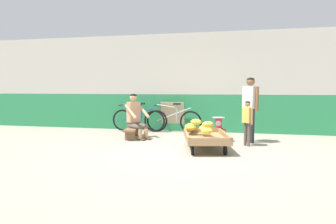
{
  "coord_description": "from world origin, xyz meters",
  "views": [
    {
      "loc": [
        0.97,
        -5.75,
        1.28
      ],
      "look_at": [
        -0.49,
        0.74,
        0.75
      ],
      "focal_mm": 31.9,
      "sensor_mm": 36.0,
      "label": 1
    }
  ],
  "objects": [
    {
      "name": "weighing_scale",
      "position": [
        0.6,
        1.42,
        0.45
      ],
      "size": [
        0.3,
        0.3,
        0.29
      ],
      "color": "#28282D",
      "rests_on": "plastic_crate"
    },
    {
      "name": "plastic_crate",
      "position": [
        0.6,
        1.42,
        0.15
      ],
      "size": [
        0.36,
        0.28,
        0.3
      ],
      "color": "red",
      "rests_on": "ground"
    },
    {
      "name": "back_wall",
      "position": [
        0.0,
        3.14,
        1.45
      ],
      "size": [
        16.0,
        0.3,
        2.89
      ],
      "color": "#287F4C",
      "rests_on": "ground"
    },
    {
      "name": "bicycle_far_left",
      "position": [
        -0.77,
        2.7,
        0.35
      ],
      "size": [
        1.66,
        0.48,
        0.86
      ],
      "color": "black",
      "rests_on": "ground"
    },
    {
      "name": "banana_cart",
      "position": [
        0.39,
        0.44,
        0.24
      ],
      "size": [
        1.14,
        1.59,
        0.36
      ],
      "color": "#99754C",
      "rests_on": "ground"
    },
    {
      "name": "sign_board",
      "position": [
        -0.84,
        2.95,
        0.44
      ],
      "size": [
        0.7,
        0.24,
        0.88
      ],
      "color": "#C6B289",
      "rests_on": "ground"
    },
    {
      "name": "banana_pile",
      "position": [
        0.22,
        0.59,
        0.46
      ],
      "size": [
        0.74,
        1.0,
        0.26
      ],
      "color": "yellow",
      "rests_on": "banana_cart"
    },
    {
      "name": "vendor_seated",
      "position": [
        -1.5,
        1.47,
        0.57
      ],
      "size": [
        0.74,
        0.68,
        1.14
      ],
      "color": "tan",
      "rests_on": "ground"
    },
    {
      "name": "bicycle_near_left",
      "position": [
        -1.84,
        2.69,
        0.35
      ],
      "size": [
        1.66,
        0.48,
        0.86
      ],
      "color": "black",
      "rests_on": "ground"
    },
    {
      "name": "shopping_bag",
      "position": [
        0.54,
        0.95,
        0.12
      ],
      "size": [
        0.18,
        0.12,
        0.24
      ],
      "primitive_type": "cube",
      "color": "green",
      "rests_on": "ground"
    },
    {
      "name": "ground_plane",
      "position": [
        0.0,
        0.0,
        0.0
      ],
      "size": [
        80.0,
        80.0,
        0.0
      ],
      "primitive_type": "plane",
      "color": "gray"
    },
    {
      "name": "low_bench",
      "position": [
        -1.57,
        1.53,
        0.2
      ],
      "size": [
        0.41,
        1.12,
        0.27
      ],
      "color": "brown",
      "rests_on": "ground"
    },
    {
      "name": "customer_child",
      "position": [
        1.25,
        1.03,
        0.62
      ],
      "size": [
        0.24,
        0.25,
        1.0
      ],
      "color": "brown",
      "rests_on": "ground"
    },
    {
      "name": "customer_adult",
      "position": [
        1.32,
        1.47,
        0.95
      ],
      "size": [
        0.37,
        0.37,
        1.53
      ],
      "color": "#232328",
      "rests_on": "ground"
    }
  ]
}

